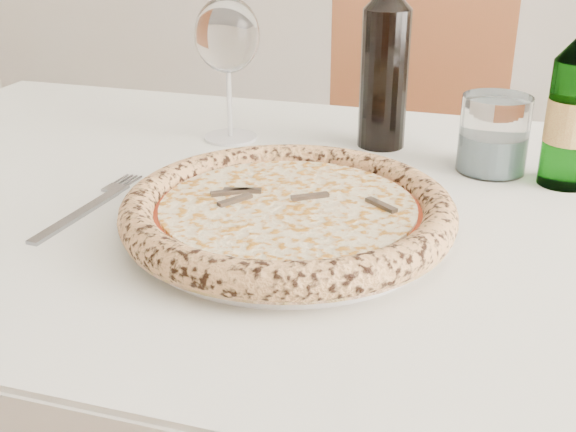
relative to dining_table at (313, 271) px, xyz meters
name	(u,v)px	position (x,y,z in m)	size (l,w,h in m)	color
dining_table	(313,271)	(0.00, 0.00, 0.00)	(1.37, 0.81, 0.76)	brown
chair_far	(405,171)	(0.01, 0.73, -0.13)	(0.40, 0.40, 0.93)	brown
plate	(288,226)	(0.00, -0.10, 0.10)	(0.30, 0.30, 0.02)	white
pizza	(288,210)	(0.00, -0.10, 0.12)	(0.34, 0.34, 0.04)	tan
fork	(89,207)	(-0.23, -0.10, 0.10)	(0.03, 0.21, 0.00)	slate
wine_glass	(227,38)	(-0.17, 0.18, 0.24)	(0.09, 0.09, 0.20)	silver
tumbler	(493,139)	(0.19, 0.16, 0.14)	(0.09, 0.09, 0.10)	silver
beer_bottle	(574,109)	(0.28, 0.13, 0.19)	(0.06, 0.06, 0.23)	#358333
wine_bottle	(385,65)	(0.04, 0.22, 0.21)	(0.06, 0.06, 0.27)	black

